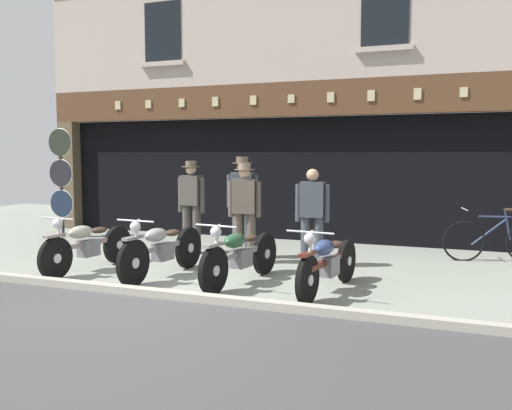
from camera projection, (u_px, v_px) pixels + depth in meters
name	position (u px, v px, depth m)	size (l,w,h in m)	color
ground	(88.00, 321.00, 6.30)	(23.11, 22.00, 0.18)	gray
shop_facade	(300.00, 161.00, 13.57)	(11.41, 4.42, 5.91)	black
motorcycle_left	(87.00, 245.00, 8.75)	(0.62, 1.99, 0.90)	black
motorcycle_center_left	(162.00, 248.00, 8.33)	(0.62, 2.06, 0.93)	black
motorcycle_center	(240.00, 254.00, 7.87)	(0.62, 2.05, 0.91)	black
motorcycle_center_right	(328.00, 262.00, 7.38)	(0.62, 2.01, 0.90)	black
salesman_left	(191.00, 202.00, 10.27)	(0.56, 0.33, 1.70)	#47423D
shopkeeper_center	(245.00, 208.00, 9.31)	(0.55, 0.33, 1.68)	brown
salesman_right	(312.00, 213.00, 9.05)	(0.56, 0.26, 1.59)	#3D424C
assistant_far_right	(242.00, 202.00, 9.76)	(0.56, 0.34, 1.78)	#3D424C
tyre_sign_pole	(61.00, 174.00, 12.25)	(0.61, 0.06, 2.39)	#232328
advert_board_near	(364.00, 163.00, 11.37)	(0.71, 0.03, 1.06)	silver
advert_board_far	(414.00, 158.00, 11.00)	(0.71, 0.03, 1.08)	silver
leaning_bicycle	(496.00, 240.00, 9.51)	(1.70, 0.56, 0.94)	black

